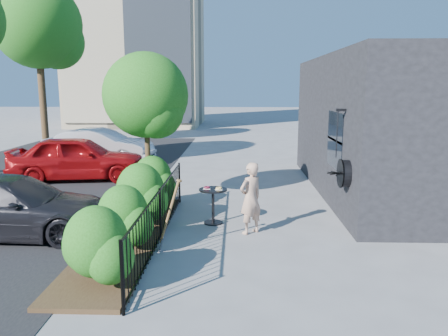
{
  "coord_description": "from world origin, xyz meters",
  "views": [
    {
      "loc": [
        0.05,
        -8.51,
        3.11
      ],
      "look_at": [
        -0.25,
        1.73,
        1.2
      ],
      "focal_mm": 35.0,
      "sensor_mm": 36.0,
      "label": 1
    }
  ],
  "objects_px": {
    "cafe_table": "(213,200)",
    "car_silver": "(100,146)",
    "woman": "(251,198)",
    "car_darkgrey": "(11,206)",
    "patio_tree": "(148,101)",
    "street_tree_far": "(38,30)",
    "shovel": "(168,219)",
    "car_red": "(78,158)"
  },
  "relations": [
    {
      "from": "patio_tree",
      "to": "woman",
      "type": "distance_m",
      "value": 3.96
    },
    {
      "from": "cafe_table",
      "to": "car_silver",
      "type": "height_order",
      "value": "car_silver"
    },
    {
      "from": "patio_tree",
      "to": "car_darkgrey",
      "type": "relative_size",
      "value": 0.9
    },
    {
      "from": "shovel",
      "to": "car_darkgrey",
      "type": "xyz_separation_m",
      "value": [
        -3.44,
        0.78,
        -0.0
      ]
    },
    {
      "from": "shovel",
      "to": "car_silver",
      "type": "distance_m",
      "value": 10.54
    },
    {
      "from": "cafe_table",
      "to": "car_red",
      "type": "bearing_deg",
      "value": 135.85
    },
    {
      "from": "cafe_table",
      "to": "car_darkgrey",
      "type": "distance_m",
      "value": 4.31
    },
    {
      "from": "woman",
      "to": "car_silver",
      "type": "height_order",
      "value": "woman"
    },
    {
      "from": "cafe_table",
      "to": "woman",
      "type": "height_order",
      "value": "woman"
    },
    {
      "from": "cafe_table",
      "to": "car_darkgrey",
      "type": "height_order",
      "value": "car_darkgrey"
    },
    {
      "from": "street_tree_far",
      "to": "car_darkgrey",
      "type": "height_order",
      "value": "street_tree_far"
    },
    {
      "from": "cafe_table",
      "to": "car_red",
      "type": "xyz_separation_m",
      "value": [
        -4.83,
        4.69,
        0.19
      ]
    },
    {
      "from": "car_darkgrey",
      "to": "car_silver",
      "type": "bearing_deg",
      "value": 5.85
    },
    {
      "from": "street_tree_far",
      "to": "woman",
      "type": "xyz_separation_m",
      "value": [
        10.29,
        -13.44,
        -5.14
      ]
    },
    {
      "from": "patio_tree",
      "to": "car_silver",
      "type": "relative_size",
      "value": 0.9
    },
    {
      "from": "car_darkgrey",
      "to": "street_tree_far",
      "type": "bearing_deg",
      "value": 21.08
    },
    {
      "from": "woman",
      "to": "car_darkgrey",
      "type": "relative_size",
      "value": 0.36
    },
    {
      "from": "street_tree_far",
      "to": "car_silver",
      "type": "distance_m",
      "value": 8.36
    },
    {
      "from": "patio_tree",
      "to": "street_tree_far",
      "type": "relative_size",
      "value": 0.48
    },
    {
      "from": "street_tree_far",
      "to": "cafe_table",
      "type": "xyz_separation_m",
      "value": [
        9.45,
        -12.79,
        -5.35
      ]
    },
    {
      "from": "car_silver",
      "to": "car_red",
      "type": "bearing_deg",
      "value": -170.25
    },
    {
      "from": "car_red",
      "to": "car_silver",
      "type": "distance_m",
      "value": 3.22
    },
    {
      "from": "street_tree_far",
      "to": "car_darkgrey",
      "type": "relative_size",
      "value": 1.9
    },
    {
      "from": "shovel",
      "to": "car_silver",
      "type": "bearing_deg",
      "value": 114.17
    },
    {
      "from": "woman",
      "to": "patio_tree",
      "type": "bearing_deg",
      "value": -80.25
    },
    {
      "from": "patio_tree",
      "to": "shovel",
      "type": "xyz_separation_m",
      "value": [
        0.98,
        -3.3,
        -2.13
      ]
    },
    {
      "from": "cafe_table",
      "to": "woman",
      "type": "distance_m",
      "value": 1.09
    },
    {
      "from": "woman",
      "to": "shovel",
      "type": "distance_m",
      "value": 1.93
    },
    {
      "from": "woman",
      "to": "car_silver",
      "type": "distance_m",
      "value": 10.41
    },
    {
      "from": "shovel",
      "to": "cafe_table",
      "type": "bearing_deg",
      "value": 65.82
    },
    {
      "from": "car_silver",
      "to": "shovel",
      "type": "bearing_deg",
      "value": -150.63
    },
    {
      "from": "street_tree_far",
      "to": "woman",
      "type": "height_order",
      "value": "street_tree_far"
    },
    {
      "from": "shovel",
      "to": "car_silver",
      "type": "relative_size",
      "value": 0.33
    },
    {
      "from": "woman",
      "to": "car_darkgrey",
      "type": "distance_m",
      "value": 5.06
    },
    {
      "from": "shovel",
      "to": "car_darkgrey",
      "type": "distance_m",
      "value": 3.53
    },
    {
      "from": "car_red",
      "to": "car_darkgrey",
      "type": "distance_m",
      "value": 5.66
    },
    {
      "from": "woman",
      "to": "car_red",
      "type": "bearing_deg",
      "value": -82.66
    },
    {
      "from": "street_tree_far",
      "to": "patio_tree",
      "type": "bearing_deg",
      "value": -55.49
    },
    {
      "from": "street_tree_far",
      "to": "car_silver",
      "type": "relative_size",
      "value": 1.9
    },
    {
      "from": "cafe_table",
      "to": "car_silver",
      "type": "relative_size",
      "value": 0.2
    },
    {
      "from": "cafe_table",
      "to": "woman",
      "type": "bearing_deg",
      "value": -38.01
    },
    {
      "from": "shovel",
      "to": "car_red",
      "type": "xyz_separation_m",
      "value": [
        -4.06,
        6.4,
        0.12
      ]
    }
  ]
}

